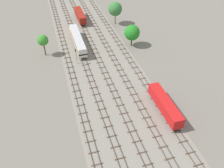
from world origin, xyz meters
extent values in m
plane|color=slate|center=(0.00, 56.00, 0.00)|extent=(480.00, 480.00, 0.00)
cube|color=gray|center=(0.00, 56.00, 0.00)|extent=(23.76, 176.00, 0.01)
cube|color=#47382D|center=(-10.60, 57.00, 0.22)|extent=(0.07, 126.00, 0.15)
cube|color=#47382D|center=(-9.16, 57.00, 0.22)|extent=(0.07, 126.00, 0.15)
cube|color=brown|center=(-9.88, 16.50, 0.07)|extent=(2.40, 0.22, 0.14)
cube|color=brown|center=(-9.88, 19.50, 0.07)|extent=(2.40, 0.22, 0.14)
cube|color=brown|center=(-9.88, 22.50, 0.07)|extent=(2.40, 0.22, 0.14)
cube|color=brown|center=(-9.88, 25.50, 0.07)|extent=(2.40, 0.22, 0.14)
cube|color=brown|center=(-9.88, 28.50, 0.07)|extent=(2.40, 0.22, 0.14)
cube|color=brown|center=(-9.88, 31.50, 0.07)|extent=(2.40, 0.22, 0.14)
cube|color=brown|center=(-9.88, 34.50, 0.07)|extent=(2.40, 0.22, 0.14)
cube|color=brown|center=(-9.88, 37.50, 0.07)|extent=(2.40, 0.22, 0.14)
cube|color=brown|center=(-9.88, 40.50, 0.07)|extent=(2.40, 0.22, 0.14)
cube|color=brown|center=(-9.88, 43.50, 0.07)|extent=(2.40, 0.22, 0.14)
cube|color=brown|center=(-9.88, 46.50, 0.07)|extent=(2.40, 0.22, 0.14)
cube|color=brown|center=(-9.88, 49.50, 0.07)|extent=(2.40, 0.22, 0.14)
cube|color=brown|center=(-9.88, 52.50, 0.07)|extent=(2.40, 0.22, 0.14)
cube|color=brown|center=(-9.88, 55.50, 0.07)|extent=(2.40, 0.22, 0.14)
cube|color=brown|center=(-9.88, 58.50, 0.07)|extent=(2.40, 0.22, 0.14)
cube|color=brown|center=(-9.88, 61.50, 0.07)|extent=(2.40, 0.22, 0.14)
cube|color=brown|center=(-9.88, 64.50, 0.07)|extent=(2.40, 0.22, 0.14)
cube|color=brown|center=(-9.88, 67.50, 0.07)|extent=(2.40, 0.22, 0.14)
cube|color=brown|center=(-9.88, 70.50, 0.07)|extent=(2.40, 0.22, 0.14)
cube|color=brown|center=(-9.88, 73.50, 0.07)|extent=(2.40, 0.22, 0.14)
cube|color=brown|center=(-9.88, 76.50, 0.07)|extent=(2.40, 0.22, 0.14)
cube|color=brown|center=(-9.88, 79.50, 0.07)|extent=(2.40, 0.22, 0.14)
cube|color=brown|center=(-9.88, 82.50, 0.07)|extent=(2.40, 0.22, 0.14)
cube|color=brown|center=(-9.88, 85.50, 0.07)|extent=(2.40, 0.22, 0.14)
cube|color=brown|center=(-9.88, 88.50, 0.07)|extent=(2.40, 0.22, 0.14)
cube|color=brown|center=(-9.88, 91.50, 0.07)|extent=(2.40, 0.22, 0.14)
cube|color=brown|center=(-9.88, 94.50, 0.07)|extent=(2.40, 0.22, 0.14)
cube|color=brown|center=(-9.88, 97.50, 0.07)|extent=(2.40, 0.22, 0.14)
cube|color=brown|center=(-9.88, 100.50, 0.07)|extent=(2.40, 0.22, 0.14)
cube|color=brown|center=(-9.88, 103.50, 0.07)|extent=(2.40, 0.22, 0.14)
cube|color=brown|center=(-9.88, 106.50, 0.07)|extent=(2.40, 0.22, 0.14)
cube|color=brown|center=(-9.88, 109.50, 0.07)|extent=(2.40, 0.22, 0.14)
cube|color=brown|center=(-9.88, 112.50, 0.07)|extent=(2.40, 0.22, 0.14)
cube|color=brown|center=(-9.88, 115.50, 0.07)|extent=(2.40, 0.22, 0.14)
cube|color=#47382D|center=(-5.66, 57.00, 0.22)|extent=(0.07, 126.00, 0.15)
cube|color=#47382D|center=(-4.22, 57.00, 0.22)|extent=(0.07, 126.00, 0.15)
cube|color=brown|center=(-4.94, 16.50, 0.07)|extent=(2.40, 0.22, 0.14)
cube|color=brown|center=(-4.94, 19.50, 0.07)|extent=(2.40, 0.22, 0.14)
cube|color=brown|center=(-4.94, 22.50, 0.07)|extent=(2.40, 0.22, 0.14)
cube|color=brown|center=(-4.94, 25.50, 0.07)|extent=(2.40, 0.22, 0.14)
cube|color=brown|center=(-4.94, 28.50, 0.07)|extent=(2.40, 0.22, 0.14)
cube|color=brown|center=(-4.94, 31.50, 0.07)|extent=(2.40, 0.22, 0.14)
cube|color=brown|center=(-4.94, 34.50, 0.07)|extent=(2.40, 0.22, 0.14)
cube|color=brown|center=(-4.94, 37.50, 0.07)|extent=(2.40, 0.22, 0.14)
cube|color=brown|center=(-4.94, 40.50, 0.07)|extent=(2.40, 0.22, 0.14)
cube|color=brown|center=(-4.94, 43.50, 0.07)|extent=(2.40, 0.22, 0.14)
cube|color=brown|center=(-4.94, 46.50, 0.07)|extent=(2.40, 0.22, 0.14)
cube|color=brown|center=(-4.94, 49.50, 0.07)|extent=(2.40, 0.22, 0.14)
cube|color=brown|center=(-4.94, 52.50, 0.07)|extent=(2.40, 0.22, 0.14)
cube|color=brown|center=(-4.94, 55.50, 0.07)|extent=(2.40, 0.22, 0.14)
cube|color=brown|center=(-4.94, 58.50, 0.07)|extent=(2.40, 0.22, 0.14)
cube|color=brown|center=(-4.94, 61.50, 0.07)|extent=(2.40, 0.22, 0.14)
cube|color=brown|center=(-4.94, 64.50, 0.07)|extent=(2.40, 0.22, 0.14)
cube|color=brown|center=(-4.94, 67.50, 0.07)|extent=(2.40, 0.22, 0.14)
cube|color=brown|center=(-4.94, 70.50, 0.07)|extent=(2.40, 0.22, 0.14)
cube|color=brown|center=(-4.94, 73.50, 0.07)|extent=(2.40, 0.22, 0.14)
cube|color=brown|center=(-4.94, 76.50, 0.07)|extent=(2.40, 0.22, 0.14)
cube|color=brown|center=(-4.94, 79.50, 0.07)|extent=(2.40, 0.22, 0.14)
cube|color=brown|center=(-4.94, 82.50, 0.07)|extent=(2.40, 0.22, 0.14)
cube|color=brown|center=(-4.94, 85.50, 0.07)|extent=(2.40, 0.22, 0.14)
cube|color=brown|center=(-4.94, 88.50, 0.07)|extent=(2.40, 0.22, 0.14)
cube|color=brown|center=(-4.94, 91.50, 0.07)|extent=(2.40, 0.22, 0.14)
cube|color=brown|center=(-4.94, 94.50, 0.07)|extent=(2.40, 0.22, 0.14)
cube|color=brown|center=(-4.94, 97.50, 0.07)|extent=(2.40, 0.22, 0.14)
cube|color=brown|center=(-4.94, 100.50, 0.07)|extent=(2.40, 0.22, 0.14)
cube|color=brown|center=(-4.94, 103.50, 0.07)|extent=(2.40, 0.22, 0.14)
cube|color=brown|center=(-4.94, 106.50, 0.07)|extent=(2.40, 0.22, 0.14)
cube|color=brown|center=(-4.94, 109.50, 0.07)|extent=(2.40, 0.22, 0.14)
cube|color=brown|center=(-4.94, 112.50, 0.07)|extent=(2.40, 0.22, 0.14)
cube|color=brown|center=(-4.94, 115.50, 0.07)|extent=(2.40, 0.22, 0.14)
cube|color=#47382D|center=(-0.72, 57.00, 0.22)|extent=(0.07, 126.00, 0.15)
cube|color=#47382D|center=(0.72, 57.00, 0.22)|extent=(0.07, 126.00, 0.15)
cube|color=brown|center=(0.00, 13.50, 0.07)|extent=(2.40, 0.22, 0.14)
cube|color=brown|center=(0.00, 16.50, 0.07)|extent=(2.40, 0.22, 0.14)
cube|color=brown|center=(0.00, 19.50, 0.07)|extent=(2.40, 0.22, 0.14)
cube|color=brown|center=(0.00, 22.50, 0.07)|extent=(2.40, 0.22, 0.14)
cube|color=brown|center=(0.00, 25.50, 0.07)|extent=(2.40, 0.22, 0.14)
cube|color=brown|center=(0.00, 28.50, 0.07)|extent=(2.40, 0.22, 0.14)
cube|color=brown|center=(0.00, 31.50, 0.07)|extent=(2.40, 0.22, 0.14)
cube|color=brown|center=(0.00, 34.50, 0.07)|extent=(2.40, 0.22, 0.14)
cube|color=brown|center=(0.00, 37.50, 0.07)|extent=(2.40, 0.22, 0.14)
cube|color=brown|center=(0.00, 40.50, 0.07)|extent=(2.40, 0.22, 0.14)
cube|color=brown|center=(0.00, 43.50, 0.07)|extent=(2.40, 0.22, 0.14)
cube|color=brown|center=(0.00, 46.50, 0.07)|extent=(2.40, 0.22, 0.14)
cube|color=brown|center=(0.00, 49.50, 0.07)|extent=(2.40, 0.22, 0.14)
cube|color=brown|center=(0.00, 52.50, 0.07)|extent=(2.40, 0.22, 0.14)
cube|color=brown|center=(0.00, 55.50, 0.07)|extent=(2.40, 0.22, 0.14)
cube|color=brown|center=(0.00, 58.50, 0.07)|extent=(2.40, 0.22, 0.14)
cube|color=brown|center=(0.00, 61.50, 0.07)|extent=(2.40, 0.22, 0.14)
cube|color=brown|center=(0.00, 64.50, 0.07)|extent=(2.40, 0.22, 0.14)
cube|color=brown|center=(0.00, 67.50, 0.07)|extent=(2.40, 0.22, 0.14)
cube|color=brown|center=(0.00, 70.50, 0.07)|extent=(2.40, 0.22, 0.14)
cube|color=brown|center=(0.00, 73.50, 0.07)|extent=(2.40, 0.22, 0.14)
cube|color=brown|center=(0.00, 76.50, 0.07)|extent=(2.40, 0.22, 0.14)
cube|color=brown|center=(0.00, 79.50, 0.07)|extent=(2.40, 0.22, 0.14)
cube|color=brown|center=(0.00, 82.50, 0.07)|extent=(2.40, 0.22, 0.14)
cube|color=brown|center=(0.00, 85.50, 0.07)|extent=(2.40, 0.22, 0.14)
cube|color=brown|center=(0.00, 88.50, 0.07)|extent=(2.40, 0.22, 0.14)
cube|color=brown|center=(0.00, 91.50, 0.07)|extent=(2.40, 0.22, 0.14)
cube|color=brown|center=(0.00, 94.50, 0.07)|extent=(2.40, 0.22, 0.14)
cube|color=brown|center=(0.00, 97.50, 0.07)|extent=(2.40, 0.22, 0.14)
cube|color=brown|center=(0.00, 100.50, 0.07)|extent=(2.40, 0.22, 0.14)
cube|color=brown|center=(0.00, 103.50, 0.07)|extent=(2.40, 0.22, 0.14)
cube|color=brown|center=(0.00, 106.50, 0.07)|extent=(2.40, 0.22, 0.14)
cube|color=brown|center=(0.00, 109.50, 0.07)|extent=(2.40, 0.22, 0.14)
cube|color=brown|center=(0.00, 112.50, 0.07)|extent=(2.40, 0.22, 0.14)
cube|color=#47382D|center=(4.22, 57.00, 0.22)|extent=(0.07, 126.00, 0.15)
cube|color=#47382D|center=(5.66, 57.00, 0.22)|extent=(0.07, 126.00, 0.15)
cube|color=brown|center=(4.94, 13.50, 0.07)|extent=(2.40, 0.22, 0.14)
cube|color=brown|center=(4.94, 16.50, 0.07)|extent=(2.40, 0.22, 0.14)
cube|color=brown|center=(4.94, 19.50, 0.07)|extent=(2.40, 0.22, 0.14)
cube|color=brown|center=(4.94, 22.50, 0.07)|extent=(2.40, 0.22, 0.14)
cube|color=brown|center=(4.94, 25.50, 0.07)|extent=(2.40, 0.22, 0.14)
cube|color=brown|center=(4.94, 28.50, 0.07)|extent=(2.40, 0.22, 0.14)
cube|color=brown|center=(4.94, 31.50, 0.07)|extent=(2.40, 0.22, 0.14)
cube|color=brown|center=(4.94, 34.50, 0.07)|extent=(2.40, 0.22, 0.14)
cube|color=brown|center=(4.94, 37.50, 0.07)|extent=(2.40, 0.22, 0.14)
cube|color=brown|center=(4.94, 40.50, 0.07)|extent=(2.40, 0.22, 0.14)
cube|color=brown|center=(4.94, 43.50, 0.07)|extent=(2.40, 0.22, 0.14)
cube|color=brown|center=(4.94, 46.50, 0.07)|extent=(2.40, 0.22, 0.14)
cube|color=brown|center=(4.94, 49.50, 0.07)|extent=(2.40, 0.22, 0.14)
cube|color=brown|center=(4.94, 52.50, 0.07)|extent=(2.40, 0.22, 0.14)
cube|color=brown|center=(4.94, 55.50, 0.07)|extent=(2.40, 0.22, 0.14)
cube|color=brown|center=(4.94, 58.50, 0.07)|extent=(2.40, 0.22, 0.14)
cube|color=brown|center=(4.94, 61.50, 0.07)|extent=(2.40, 0.22, 0.14)
cube|color=brown|center=(4.94, 64.50, 0.07)|extent=(2.40, 0.22, 0.14)
cube|color=brown|center=(4.94, 67.50, 0.07)|extent=(2.40, 0.22, 0.14)
cube|color=brown|center=(4.94, 70.50, 0.07)|extent=(2.40, 0.22, 0.14)
cube|color=brown|center=(4.94, 73.50, 0.07)|extent=(2.40, 0.22, 0.14)
cube|color=brown|center=(4.94, 76.50, 0.07)|extent=(2.40, 0.22, 0.14)
cube|color=brown|center=(4.94, 79.50, 0.07)|extent=(2.40, 0.22, 0.14)
cube|color=brown|center=(4.94, 82.50, 0.07)|extent=(2.40, 0.22, 0.14)
cube|color=brown|center=(4.94, 85.50, 0.07)|extent=(2.40, 0.22, 0.14)
cube|color=brown|center=(4.94, 88.50, 0.07)|extent=(2.40, 0.22, 0.14)
cube|color=brown|center=(4.94, 91.50, 0.07)|extent=(2.40, 0.22, 0.14)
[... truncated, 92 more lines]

